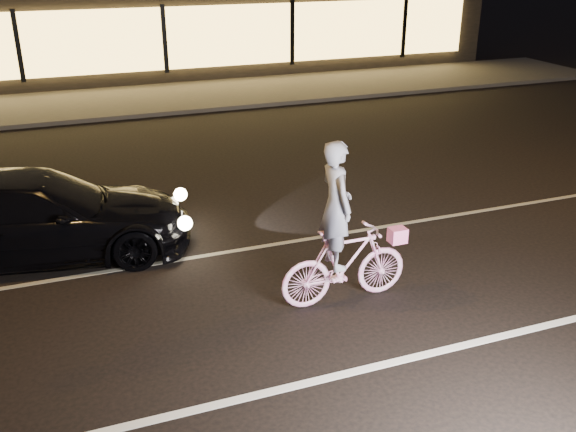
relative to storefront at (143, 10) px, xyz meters
name	(u,v)px	position (x,y,z in m)	size (l,w,h in m)	color
ground	(370,295)	(0.00, -18.97, -2.15)	(90.00, 90.00, 0.00)	black
lane_stripe_near	(428,354)	(0.00, -20.47, -2.14)	(60.00, 0.12, 0.01)	silver
lane_stripe_far	(314,238)	(0.00, -16.97, -2.14)	(60.00, 0.10, 0.01)	gray
sidewalk	(179,97)	(0.00, -5.97, -2.09)	(30.00, 4.00, 0.12)	#383533
storefront	(143,10)	(0.00, 0.00, 0.00)	(25.40, 8.42, 4.20)	black
cyclist	(343,247)	(-0.45, -18.96, -1.33)	(1.83, 0.63, 2.30)	#E649A7
sedan	(37,216)	(-4.25, -16.05, -1.47)	(4.86, 2.56, 1.35)	black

